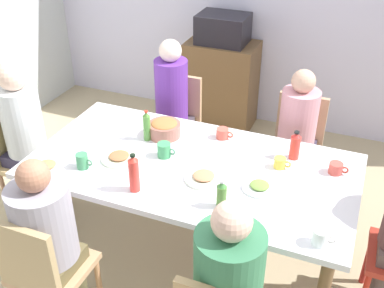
{
  "coord_description": "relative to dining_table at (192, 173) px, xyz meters",
  "views": [
    {
      "loc": [
        0.93,
        -2.29,
        2.45
      ],
      "look_at": [
        0.0,
        0.0,
        0.92
      ],
      "focal_mm": 43.47,
      "sensor_mm": 36.0,
      "label": 1
    }
  ],
  "objects": [
    {
      "name": "chair_4",
      "position": [
        -0.52,
        -0.91,
        -0.19
      ],
      "size": [
        0.4,
        0.4,
        0.9
      ],
      "color": "tan",
      "rests_on": "ground_plane"
    },
    {
      "name": "chair_0",
      "position": [
        0.52,
        0.91,
        -0.19
      ],
      "size": [
        0.4,
        0.4,
        0.9
      ],
      "color": "tan",
      "rests_on": "ground_plane"
    },
    {
      "name": "bottle_0",
      "position": [
        -0.4,
        0.17,
        0.18
      ],
      "size": [
        0.05,
        0.05,
        0.23
      ],
      "color": "#4B893A",
      "rests_on": "dining_table"
    },
    {
      "name": "microwave",
      "position": [
        -0.45,
        1.9,
        0.34
      ],
      "size": [
        0.48,
        0.36,
        0.28
      ],
      "primitive_type": "cube",
      "color": "black",
      "rests_on": "side_cabinet"
    },
    {
      "name": "cup_5",
      "position": [
        0.87,
        -0.43,
        0.12
      ],
      "size": [
        0.12,
        0.08,
        0.09
      ],
      "color": "white",
      "rests_on": "dining_table"
    },
    {
      "name": "ground_plane",
      "position": [
        0.0,
        0.0,
        -0.7
      ],
      "size": [
        5.91,
        5.91,
        0.0
      ],
      "primitive_type": "plane",
      "color": "tan"
    },
    {
      "name": "side_cabinet",
      "position": [
        -0.45,
        1.9,
        -0.25
      ],
      "size": [
        0.7,
        0.44,
        0.9
      ],
      "primitive_type": "cube",
      "color": "brown",
      "rests_on": "ground_plane"
    },
    {
      "name": "chair_1",
      "position": [
        -1.42,
        0.0,
        -0.19
      ],
      "size": [
        0.4,
        0.4,
        0.9
      ],
      "color": "tan",
      "rests_on": "ground_plane"
    },
    {
      "name": "plate_3",
      "position": [
        0.47,
        -0.09,
        0.09
      ],
      "size": [
        0.21,
        0.21,
        0.04
      ],
      "color": "white",
      "rests_on": "dining_table"
    },
    {
      "name": "plate_2",
      "position": [
        -0.46,
        -0.13,
        0.09
      ],
      "size": [
        0.24,
        0.24,
        0.04
      ],
      "color": "silver",
      "rests_on": "dining_table"
    },
    {
      "name": "bottle_1",
      "position": [
        0.59,
        0.31,
        0.17
      ],
      "size": [
        0.07,
        0.07,
        0.2
      ],
      "color": "red",
      "rests_on": "dining_table"
    },
    {
      "name": "bottle_3",
      "position": [
        0.31,
        -0.34,
        0.16
      ],
      "size": [
        0.06,
        0.06,
        0.18
      ],
      "color": "#4B772E",
      "rests_on": "dining_table"
    },
    {
      "name": "person_3",
      "position": [
        0.52,
        -0.83,
        0.04
      ],
      "size": [
        0.33,
        0.33,
        1.23
      ],
      "color": "#493C44",
      "rests_on": "ground_plane"
    },
    {
      "name": "cup_4",
      "position": [
        0.08,
        0.38,
        0.11
      ],
      "size": [
        0.12,
        0.09,
        0.07
      ],
      "color": "#C85345",
      "rests_on": "dining_table"
    },
    {
      "name": "person_0",
      "position": [
        0.52,
        0.82,
        -0.0
      ],
      "size": [
        0.3,
        0.3,
        1.18
      ],
      "color": "#2C2C4F",
      "rests_on": "ground_plane"
    },
    {
      "name": "cup_2",
      "position": [
        0.53,
        0.17,
        0.11
      ],
      "size": [
        0.11,
        0.07,
        0.07
      ],
      "color": "yellow",
      "rests_on": "dining_table"
    },
    {
      "name": "person_1",
      "position": [
        -1.33,
        0.0,
        0.06
      ],
      "size": [
        0.3,
        0.3,
        1.28
      ],
      "color": "#283345",
      "rests_on": "ground_plane"
    },
    {
      "name": "plate_0",
      "position": [
        -0.83,
        -0.39,
        0.09
      ],
      "size": [
        0.21,
        0.21,
        0.04
      ],
      "color": "silver",
      "rests_on": "dining_table"
    },
    {
      "name": "person_4",
      "position": [
        -0.52,
        -0.83,
        0.01
      ],
      "size": [
        0.33,
        0.33,
        1.18
      ],
      "color": "brown",
      "rests_on": "ground_plane"
    },
    {
      "name": "cup_1",
      "position": [
        0.87,
        0.24,
        0.11
      ],
      "size": [
        0.12,
        0.09,
        0.07
      ],
      "color": "#CD4E44",
      "rests_on": "dining_table"
    },
    {
      "name": "dining_table",
      "position": [
        0.0,
        0.0,
        0.0
      ],
      "size": [
        2.08,
        1.07,
        0.77
      ],
      "color": "white",
      "rests_on": "ground_plane"
    },
    {
      "name": "cup_3",
      "position": [
        -0.62,
        -0.3,
        0.12
      ],
      "size": [
        0.11,
        0.08,
        0.1
      ],
      "color": "#418F5C",
      "rests_on": "dining_table"
    },
    {
      "name": "cup_0",
      "position": [
        -0.2,
        0.01,
        0.12
      ],
      "size": [
        0.12,
        0.09,
        0.1
      ],
      "color": "#3D945A",
      "rests_on": "dining_table"
    },
    {
      "name": "chair_5",
      "position": [
        -0.52,
        0.91,
        -0.19
      ],
      "size": [
        0.4,
        0.4,
        0.9
      ],
      "color": "tan",
      "rests_on": "ground_plane"
    },
    {
      "name": "bottle_2",
      "position": [
        -0.21,
        -0.38,
        0.19
      ],
      "size": [
        0.06,
        0.06,
        0.25
      ],
      "color": "red",
      "rests_on": "dining_table"
    },
    {
      "name": "bowl_0",
      "position": [
        -0.31,
        0.26,
        0.13
      ],
      "size": [
        0.23,
        0.23,
        0.12
      ],
      "color": "#9A5E51",
      "rests_on": "dining_table"
    },
    {
      "name": "person_5",
      "position": [
        -0.52,
        0.82,
        0.04
      ],
      "size": [
        0.3,
        0.3,
        1.26
      ],
      "color": "#38433B",
      "rests_on": "ground_plane"
    },
    {
      "name": "plate_1",
      "position": [
        0.13,
        -0.13,
        0.09
      ],
      "size": [
        0.24,
        0.24,
        0.04
      ],
      "color": "silver",
      "rests_on": "dining_table"
    }
  ]
}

